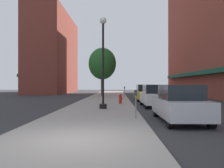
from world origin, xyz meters
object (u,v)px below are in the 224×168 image
fire_hydrant (120,99)px  car_white (154,96)px  parking_meter_far (136,100)px  car_silver (179,104)px  car_yellow (145,93)px  tree_near (102,64)px  parking_meter_near (124,90)px  lamppost (103,61)px

fire_hydrant → car_white: 2.83m
parking_meter_far → car_silver: (1.95, -0.17, -0.14)m
car_white → car_yellow: (0.00, 6.02, 0.00)m
fire_hydrant → tree_near: 13.84m
tree_near → car_yellow: bearing=-59.3°
parking_meter_near → fire_hydrant: bearing=-94.0°
fire_hydrant → car_silver: car_silver is taller
fire_hydrant → parking_meter_near: size_ratio=0.60×
car_white → car_yellow: size_ratio=1.00×
fire_hydrant → car_silver: bearing=-72.4°
lamppost → car_white: 5.11m
fire_hydrant → car_white: car_white is taller
car_silver → tree_near: bearing=105.1°
lamppost → fire_hydrant: (1.17, 3.75, -2.68)m
car_silver → car_yellow: 12.88m
lamppost → parking_meter_far: 5.03m
fire_hydrant → car_silver: 8.45m
lamppost → fire_hydrant: bearing=72.7°
parking_meter_near → parking_meter_far: size_ratio=1.00×
tree_near → car_silver: (4.88, -21.09, -3.72)m
lamppost → parking_meter_near: lamppost is taller
tree_near → car_white: size_ratio=1.54×
fire_hydrant → car_yellow: (2.56, 4.84, 0.29)m
fire_hydrant → parking_meter_far: parking_meter_far is taller
parking_meter_far → car_silver: size_ratio=0.30×
tree_near → car_white: 15.50m
car_yellow → lamppost: bearing=-112.6°
tree_near → car_yellow: (4.88, -8.20, -3.72)m
fire_hydrant → car_yellow: size_ratio=0.18×
parking_meter_near → car_silver: car_silver is taller
tree_near → car_yellow: tree_near is taller
lamppost → car_yellow: size_ratio=1.37×
lamppost → parking_meter_far: lamppost is taller
tree_near → car_silver: tree_near is taller
parking_meter_far → car_silver: car_silver is taller
lamppost → parking_meter_far: (1.77, -4.13, -2.25)m
car_silver → car_white: same height
tree_near → car_silver: 21.96m
car_yellow → car_white: bearing=-89.2°
car_white → lamppost: bearing=-146.2°
tree_near → car_silver: size_ratio=1.54×
lamppost → parking_meter_far: bearing=-66.8°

